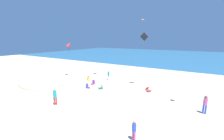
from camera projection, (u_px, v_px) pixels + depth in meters
ground_plane at (128, 92)px, 19.01m from camera, size 120.00×120.00×0.00m
ocean_water at (181, 56)px, 58.46m from camera, size 120.00×60.00×0.05m
dune_mound at (41, 84)px, 22.33m from camera, size 7.70×5.39×1.98m
beach_chair_near_camera at (148, 90)px, 19.28m from camera, size 0.80×0.77×0.54m
beach_chair_mid_beach at (101, 87)px, 20.28m from camera, size 0.75×0.76×0.54m
person_1 at (88, 79)px, 24.35m from camera, size 0.66×0.59×0.74m
person_2 at (93, 82)px, 22.28m from camera, size 0.42×0.66×0.79m
person_3 at (134, 129)px, 9.81m from camera, size 0.36×0.36×1.41m
person_4 at (109, 75)px, 24.38m from camera, size 0.31×0.31×1.53m
person_5 at (55, 96)px, 15.18m from camera, size 0.47×0.47×1.68m
person_6 at (205, 103)px, 13.38m from camera, size 0.37×0.37×1.71m
person_7 at (87, 86)px, 20.54m from camera, size 0.62×0.38×0.75m
kite_red at (69, 44)px, 26.03m from camera, size 1.25×1.30×1.90m
kite_orange at (143, 19)px, 38.27m from camera, size 0.67×0.60×1.06m
kite_black at (144, 37)px, 20.03m from camera, size 0.86×0.82×1.69m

